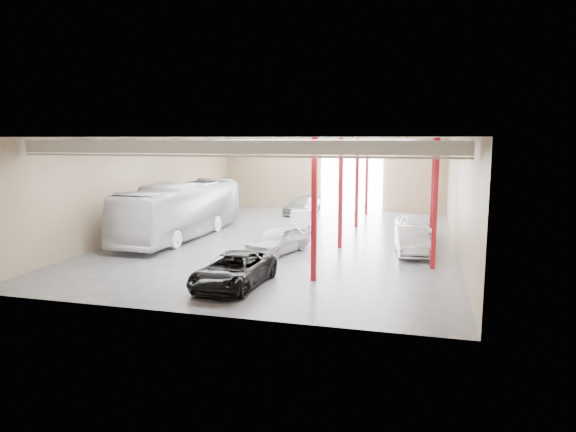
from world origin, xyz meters
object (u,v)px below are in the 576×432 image
at_px(coach_bus, 182,210).
at_px(car_row_b, 301,220).
at_px(black_sedan, 234,270).
at_px(car_right_near, 412,240).
at_px(car_right_far, 414,226).
at_px(car_row_a, 278,239).
at_px(car_row_c, 302,205).

distance_m(coach_bus, car_row_b, 9.08).
relative_size(coach_bus, black_sedan, 2.44).
relative_size(car_right_near, car_right_far, 1.04).
xyz_separation_m(black_sedan, car_row_a, (0.03, 7.44, 0.06)).
height_order(coach_bus, car_row_a, coach_bus).
xyz_separation_m(car_row_b, car_right_far, (8.44, -1.14, 0.10)).
distance_m(coach_bus, car_right_far, 16.41).
relative_size(car_row_b, car_right_near, 0.88).
height_order(car_row_a, car_row_c, car_row_a).
height_order(coach_bus, car_right_far, coach_bus).
bearing_deg(car_row_a, car_row_c, 116.46).
relative_size(coach_bus, car_row_a, 2.79).
distance_m(car_right_near, car_right_far, 5.20).
height_order(car_row_b, car_right_near, car_right_near).
xyz_separation_m(car_row_c, car_right_far, (10.30, -9.45, 0.07)).
bearing_deg(car_row_b, car_row_a, -97.27).
xyz_separation_m(car_row_a, car_right_near, (7.89, 1.89, 0.00)).
distance_m(car_row_a, car_right_far, 10.61).
height_order(black_sedan, car_right_far, car_right_far).
bearing_deg(car_right_near, car_row_a, -173.45).
bearing_deg(black_sedan, car_right_far, 64.98).
bearing_deg(car_right_far, car_row_b, 156.52).
bearing_deg(car_row_b, car_row_c, 91.54).
height_order(black_sedan, car_row_c, black_sedan).
distance_m(black_sedan, car_right_far, 16.55).
bearing_deg(car_right_near, coach_bus, 168.33).
distance_m(car_row_c, car_right_far, 13.98).
bearing_deg(car_right_near, car_right_far, 83.08).
bearing_deg(coach_bus, car_row_a, -20.65).
bearing_deg(coach_bus, car_row_c, 68.36).
bearing_deg(car_row_a, coach_bus, 176.34).
xyz_separation_m(coach_bus, car_row_b, (7.47, 5.02, -1.19)).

